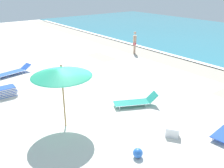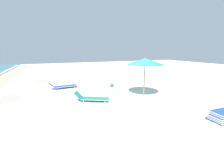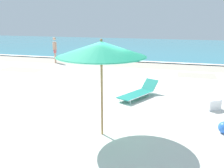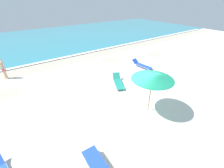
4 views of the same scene
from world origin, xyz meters
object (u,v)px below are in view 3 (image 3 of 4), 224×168
Objects in this scene: beach_umbrella at (101,49)px; beach_ball at (224,127)px; cooler_box at (212,104)px; sun_lounger_under_umbrella at (139,92)px; beachgoer_wading_adult at (55,48)px.

beach_umbrella is 3.95m from beach_ball.
beach_umbrella reaches higher than beach_ball.
beach_umbrella is at bearing -171.46° from cooler_box.
beach_ball is at bearing -120.24° from cooler_box.
beach_umbrella is at bearing -163.20° from beach_ball.
cooler_box reaches higher than beach_ball.
sun_lounger_under_umbrella is 3.73m from beach_ball.
beach_umbrella is at bearing -70.37° from sun_lounger_under_umbrella.
beachgoer_wading_adult is 2.89× the size of cooler_box.
beachgoer_wading_adult is 11.80m from cooler_box.
beach_umbrella is 4.67m from cooler_box.
cooler_box is at bearing 13.25° from sun_lounger_under_umbrella.
beachgoer_wading_adult is (-6.55, 9.62, -1.30)m from beach_umbrella.
sun_lounger_under_umbrella is 2.73m from cooler_box.
sun_lounger_under_umbrella is at bearing 17.78° from beachgoer_wading_adult.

